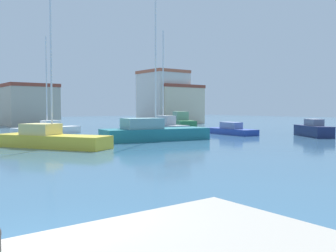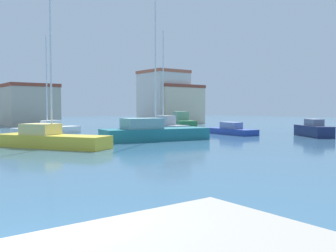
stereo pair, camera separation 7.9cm
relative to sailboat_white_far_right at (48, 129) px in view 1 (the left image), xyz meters
The scene contains 11 objects.
water 11.17m from the sailboat_white_far_right, 69.59° to the right, with size 160.00×160.00×0.00m, color #38607F.
sailboat_white_far_right is the anchor object (origin of this frame).
sailboat_teal_near_pier 12.88m from the sailboat_white_far_right, 71.20° to the right, with size 8.87×3.95×11.16m.
sailboat_yellow_far_left 13.17m from the sailboat_white_far_right, 108.48° to the right, with size 5.83×7.85×12.12m.
motorboat_navy_distant_north 25.13m from the sailboat_white_far_right, 44.14° to the right, with size 3.93×4.92×1.57m.
motorboat_blue_outer_mooring 17.96m from the sailboat_white_far_right, 38.21° to the right, with size 2.31×6.02×1.18m.
motorboat_green_behind_lamppost 18.43m from the sailboat_white_far_right, ahead, with size 5.19×8.06×2.09m.
sailboat_grey_center_channel 11.41m from the sailboat_white_far_right, 34.40° to the right, with size 2.07×6.01×10.19m.
warehouse_block 20.76m from the sailboat_white_far_right, 78.09° to the left, with size 7.07×7.43×6.07m.
waterfront_apartments 28.00m from the sailboat_white_far_right, 29.57° to the left, with size 6.40×7.01×8.72m.
harbor_office 28.93m from the sailboat_white_far_right, 26.37° to the left, with size 8.42×6.27×6.36m.
Camera 1 is at (-1.50, -5.87, 2.57)m, focal length 39.86 mm.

